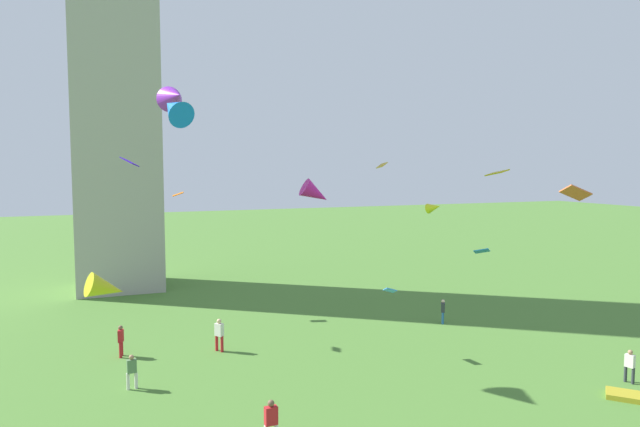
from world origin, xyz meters
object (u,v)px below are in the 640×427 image
at_px(person_5, 630,364).
at_px(kite_bundle_0, 626,396).
at_px(kite_flying_0, 130,162).
at_px(kite_flying_11, 576,193).
at_px(kite_flying_9, 497,173).
at_px(person_0, 219,333).
at_px(person_1, 271,420).
at_px(person_4, 443,310).
at_px(kite_flying_6, 178,194).
at_px(kite_flying_8, 382,165).
at_px(kite_flying_3, 390,290).
at_px(kite_flying_5, 174,109).
at_px(person_3, 121,339).
at_px(kite_flying_7, 174,97).
at_px(person_2, 132,370).
at_px(kite_flying_2, 316,193).
at_px(kite_flying_1, 482,251).
at_px(kite_flying_10, 106,288).
at_px(kite_flying_4, 434,207).

xyz_separation_m(person_5, kite_bundle_0, (-1.69, -1.20, -0.78)).
xyz_separation_m(kite_flying_0, kite_flying_11, (22.90, -11.73, -1.75)).
bearing_deg(kite_flying_9, person_0, -98.46).
xyz_separation_m(person_1, person_4, (15.06, 11.25, -0.11)).
bearing_deg(person_0, kite_flying_6, 150.45).
height_order(person_1, person_5, person_1).
bearing_deg(person_0, kite_flying_8, 74.90).
xyz_separation_m(person_0, person_1, (-0.49, -11.21, -0.03)).
distance_m(kite_flying_3, kite_flying_5, 14.53).
bearing_deg(kite_bundle_0, person_3, 145.21).
xyz_separation_m(person_3, kite_flying_7, (2.71, -2.45, 12.56)).
distance_m(kite_flying_3, kite_flying_7, 14.87).
bearing_deg(person_2, person_5, 155.29).
bearing_deg(person_4, person_2, -45.79).
relative_size(kite_flying_0, kite_flying_2, 0.48).
distance_m(person_1, kite_flying_2, 22.81).
height_order(kite_flying_1, kite_flying_8, kite_flying_8).
relative_size(kite_flying_7, kite_bundle_0, 1.29).
distance_m(person_2, kite_flying_6, 15.69).
relative_size(person_4, kite_flying_11, 1.16).
xyz_separation_m(person_4, kite_flying_0, (-18.67, 5.35, 9.52)).
xyz_separation_m(person_0, kite_flying_0, (-4.10, 5.39, 9.38)).
height_order(kite_flying_9, kite_flying_10, kite_flying_9).
xyz_separation_m(person_4, kite_flying_1, (6.51, 4.48, 2.86)).
xyz_separation_m(person_3, kite_flying_6, (4.31, 8.43, 7.28)).
bearing_deg(kite_flying_1, kite_flying_7, 60.73).
height_order(person_2, kite_flying_8, kite_flying_8).
bearing_deg(person_2, kite_flying_6, -111.41).
height_order(person_5, kite_flying_1, kite_flying_1).
distance_m(person_1, kite_flying_5, 12.92).
relative_size(person_5, kite_flying_2, 0.61).
relative_size(person_0, kite_flying_3, 1.89).
bearing_deg(person_5, kite_bundle_0, 112.81).
distance_m(person_2, kite_flying_5, 11.93).
distance_m(person_5, kite_flying_2, 22.68).
distance_m(kite_flying_1, kite_flying_5, 27.60).
relative_size(kite_flying_3, kite_flying_9, 0.59).
bearing_deg(kite_bundle_0, person_2, 155.23).
relative_size(person_2, kite_flying_11, 1.18).
bearing_deg(kite_flying_11, person_4, 134.83).
bearing_deg(kite_flying_10, person_3, -19.73).
xyz_separation_m(kite_flying_3, kite_flying_8, (3.91, 8.25, 6.69)).
bearing_deg(kite_flying_2, person_4, -139.72).
distance_m(person_5, kite_flying_1, 17.03).
bearing_deg(kite_flying_4, kite_bundle_0, -114.39).
bearing_deg(kite_flying_0, kite_flying_9, -141.90).
distance_m(person_2, kite_flying_7, 13.07).
bearing_deg(person_4, kite_flying_7, -52.09).
height_order(person_4, person_5, person_5).
bearing_deg(person_0, kite_flying_3, 30.08).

